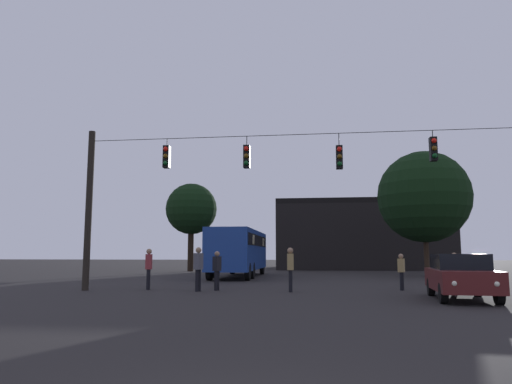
% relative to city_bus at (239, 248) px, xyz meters
% --- Properties ---
extents(ground_plane, '(168.00, 168.00, 0.00)m').
position_rel_city_bus_xyz_m(ground_plane, '(4.41, -2.52, -1.87)').
color(ground_plane, black).
rests_on(ground_plane, ground).
extents(overhead_signal_span, '(18.18, 0.44, 6.82)m').
position_rel_city_bus_xyz_m(overhead_signal_span, '(4.36, -12.10, 2.15)').
color(overhead_signal_span, black).
rests_on(overhead_signal_span, ground).
extents(city_bus, '(2.69, 11.04, 3.00)m').
position_rel_city_bus_xyz_m(city_bus, '(0.00, 0.00, 0.00)').
color(city_bus, navy).
rests_on(city_bus, ground).
extents(car_near_right, '(2.21, 4.46, 1.52)m').
position_rel_city_bus_xyz_m(car_near_right, '(9.88, -14.28, -1.07)').
color(car_near_right, '#511919').
rests_on(car_near_right, ground).
extents(pedestrian_crossing_left, '(0.33, 0.41, 1.63)m').
position_rel_city_bus_xyz_m(pedestrian_crossing_left, '(0.92, -11.40, -0.95)').
color(pedestrian_crossing_left, black).
rests_on(pedestrian_crossing_left, ground).
extents(pedestrian_crossing_center, '(0.36, 0.42, 1.79)m').
position_rel_city_bus_xyz_m(pedestrian_crossing_center, '(0.28, -12.03, -0.85)').
color(pedestrian_crossing_center, black).
rests_on(pedestrian_crossing_center, ground).
extents(pedestrian_crossing_right, '(0.30, 0.40, 1.74)m').
position_rel_city_bus_xyz_m(pedestrian_crossing_right, '(-2.07, -11.38, -0.88)').
color(pedestrian_crossing_right, black).
rests_on(pedestrian_crossing_right, ground).
extents(pedestrian_near_bus, '(0.35, 0.42, 1.52)m').
position_rel_city_bus_xyz_m(pedestrian_near_bus, '(8.62, -10.37, -1.02)').
color(pedestrian_near_bus, black).
rests_on(pedestrian_near_bus, ground).
extents(pedestrian_trailing, '(0.28, 0.39, 1.76)m').
position_rel_city_bus_xyz_m(pedestrian_trailing, '(4.04, -11.85, -0.86)').
color(pedestrian_trailing, black).
rests_on(pedestrian_trailing, ground).
extents(pedestrian_far_side, '(0.28, 0.38, 1.56)m').
position_rel_city_bus_xyz_m(pedestrian_far_side, '(10.52, -11.32, -0.99)').
color(pedestrian_far_side, black).
rests_on(pedestrian_far_side, ground).
extents(corner_building, '(16.24, 13.79, 6.61)m').
position_rel_city_bus_xyz_m(corner_building, '(9.46, 19.26, 1.44)').
color(corner_building, black).
rests_on(corner_building, ground).
extents(tree_left_silhouette, '(4.43, 4.43, 7.60)m').
position_rel_city_bus_xyz_m(tree_left_silhouette, '(-5.72, 8.83, 3.48)').
color(tree_left_silhouette, black).
rests_on(tree_left_silhouette, ground).
extents(tree_behind_building, '(6.36, 6.36, 8.63)m').
position_rel_city_bus_xyz_m(tree_behind_building, '(12.55, 2.79, 3.58)').
color(tree_behind_building, '#2D2116').
rests_on(tree_behind_building, ground).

